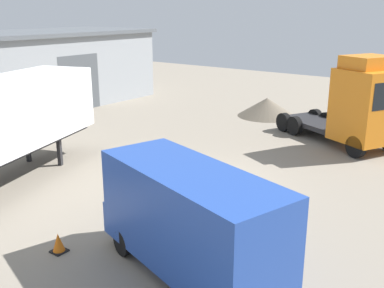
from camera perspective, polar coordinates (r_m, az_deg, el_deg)
ground_plane at (r=17.35m, az=1.82°, el=-4.90°), size 60.00×60.00×0.00m
tractor_unit_orange at (r=22.45m, az=20.55°, el=4.59°), size 5.00×6.69×4.40m
delivery_van_blue at (r=11.11m, az=-0.63°, el=-9.40°), size 3.47×5.79×2.79m
gravel_pile at (r=28.33m, az=9.47°, el=4.65°), size 3.61×3.61×1.14m
traffic_cone at (r=13.09m, az=-16.60°, el=-12.01°), size 0.40×0.40×0.55m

